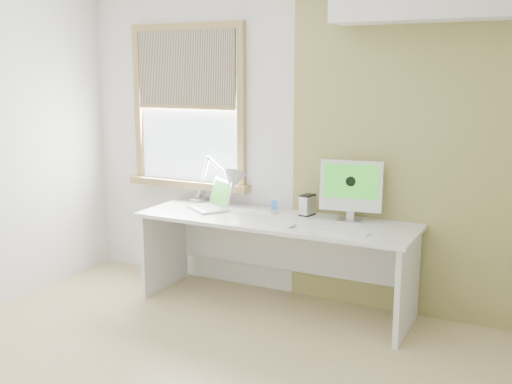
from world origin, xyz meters
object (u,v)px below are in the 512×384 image
Objects in this scene: laptop at (213,202)px; imac at (351,187)px; desk_lamp at (226,183)px; external_drive at (307,205)px; desk at (278,241)px.

imac is (1.15, 0.12, 0.20)m from laptop.
desk_lamp is 4.03× the size of external_drive.
desk_lamp is 0.19m from laptop.
desk is 13.11× the size of external_drive.
desk is 0.67m from desk_lamp.
laptop is at bearing -173.97° from imac.
external_drive is (0.18, 0.16, 0.28)m from desk.
desk is at bearing -9.95° from desk_lamp.
imac reaches higher than desk.
desk_lamp is 1.41× the size of imac.
desk is at bearing -139.57° from external_drive.
desk_lamp is (-0.52, 0.09, 0.41)m from desk.
laptop is 2.61× the size of external_drive.
laptop is at bearing -140.68° from desk_lamp.
external_drive is 0.35× the size of imac.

